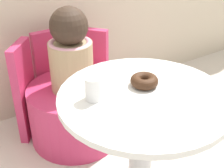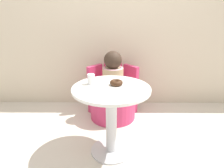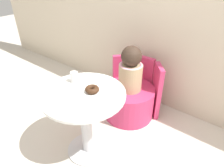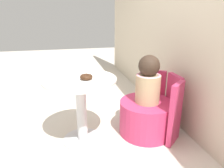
{
  "view_description": "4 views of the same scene",
  "coord_description": "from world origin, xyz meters",
  "px_view_note": "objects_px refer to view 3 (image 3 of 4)",
  "views": [
    {
      "loc": [
        -0.69,
        -0.82,
        1.3
      ],
      "look_at": [
        0.05,
        0.32,
        0.54
      ],
      "focal_mm": 50.0,
      "sensor_mm": 36.0,
      "label": 1
    },
    {
      "loc": [
        0.01,
        -1.62,
        1.28
      ],
      "look_at": [
        -0.01,
        0.31,
        0.58
      ],
      "focal_mm": 32.0,
      "sensor_mm": 36.0,
      "label": 2
    },
    {
      "loc": [
        0.98,
        -0.91,
        1.57
      ],
      "look_at": [
        0.0,
        0.35,
        0.58
      ],
      "focal_mm": 32.0,
      "sensor_mm": 36.0,
      "label": 3
    },
    {
      "loc": [
        1.77,
        -0.14,
        1.22
      ],
      "look_at": [
        0.02,
        0.29,
        0.6
      ],
      "focal_mm": 32.0,
      "sensor_mm": 36.0,
      "label": 4
    }
  ],
  "objects_px": {
    "round_table": "(85,112)",
    "child_figure": "(131,70)",
    "cup": "(74,77)",
    "tub_chair": "(129,102)",
    "donut": "(92,89)"
  },
  "relations": [
    {
      "from": "round_table",
      "to": "child_figure",
      "type": "bearing_deg",
      "value": 89.11
    },
    {
      "from": "round_table",
      "to": "child_figure",
      "type": "distance_m",
      "value": 0.69
    },
    {
      "from": "child_figure",
      "to": "cup",
      "type": "xyz_separation_m",
      "value": [
        -0.19,
        -0.6,
        0.12
      ]
    },
    {
      "from": "tub_chair",
      "to": "cup",
      "type": "height_order",
      "value": "cup"
    },
    {
      "from": "round_table",
      "to": "cup",
      "type": "xyz_separation_m",
      "value": [
        -0.18,
        0.08,
        0.24
      ]
    },
    {
      "from": "tub_chair",
      "to": "cup",
      "type": "xyz_separation_m",
      "value": [
        -0.19,
        -0.6,
        0.53
      ]
    },
    {
      "from": "round_table",
      "to": "tub_chair",
      "type": "height_order",
      "value": "round_table"
    },
    {
      "from": "round_table",
      "to": "donut",
      "type": "height_order",
      "value": "donut"
    },
    {
      "from": "donut",
      "to": "cup",
      "type": "distance_m",
      "value": 0.23
    },
    {
      "from": "tub_chair",
      "to": "cup",
      "type": "relative_size",
      "value": 6.04
    },
    {
      "from": "cup",
      "to": "tub_chair",
      "type": "bearing_deg",
      "value": 72.27
    },
    {
      "from": "cup",
      "to": "round_table",
      "type": "bearing_deg",
      "value": -23.58
    },
    {
      "from": "cup",
      "to": "child_figure",
      "type": "bearing_deg",
      "value": 72.27
    },
    {
      "from": "donut",
      "to": "round_table",
      "type": "bearing_deg",
      "value": -127.96
    },
    {
      "from": "child_figure",
      "to": "cup",
      "type": "distance_m",
      "value": 0.64
    }
  ]
}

